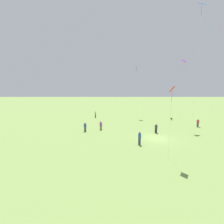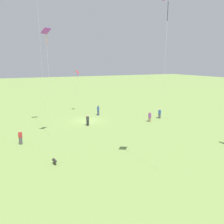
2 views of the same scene
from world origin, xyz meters
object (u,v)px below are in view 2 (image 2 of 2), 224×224
Objects in this scene: kite_2 at (168,7)px; dog_0 at (55,161)px; person_0 at (20,138)px; person_4 at (160,114)px; kite_1 at (77,74)px; person_5 at (150,117)px; person_3 at (98,110)px; person_1 at (88,121)px; kite_0 at (46,36)px.

dog_0 is (5.32, 8.27, -13.28)m from kite_2.
kite_2 is (-12.43, -10.92, 12.82)m from person_0.
person_4 is 23.34m from kite_2.
person_0 is at bearing -141.33° from kite_1.
person_5 is 19.45m from dog_0.
person_0 is 19.93m from person_5.
person_1 is at bearing -83.93° from person_3.
kite_0 is 1.65× the size of kite_1.
kite_1 is (10.95, 11.34, 6.64)m from person_4.
kite_2 reaches higher than person_5.
kite_1 is 27.24m from kite_2.
person_3 is 20.29m from dog_0.
person_0 reaches higher than person_5.
kite_1 reaches higher than person_1.
dog_0 is at bearing -82.17° from person_3.
kite_0 is at bearing -105.76° from dog_0.
person_1 reaches higher than person_5.
kite_0 reaches higher than person_1.
kite_1 is at bearing -97.03° from kite_2.
kite_0 reaches higher than dog_0.
person_0 is 1.01× the size of person_1.
kite_1 is (13.95, -7.56, -5.08)m from kite_0.
person_3 is 8.19m from kite_1.
person_5 is 19.99m from kite_0.
person_5 is 0.11× the size of kite_2.
dog_0 is at bearing -98.10° from person_1.
kite_1 is at bearing -119.36° from dog_0.
dog_0 is (-16.94, 11.15, -0.56)m from person_3.
person_3 is 11.11m from person_4.
kite_1 is (4.26, 2.48, 6.53)m from person_3.
dog_0 is at bearing 132.86° from person_5.
dog_0 is at bearing 128.77° from person_0.
person_0 is 0.21× the size of kite_1.
kite_2 is (-15.57, 11.74, 12.82)m from person_4.
person_4 is at bearing -160.00° from dog_0.
person_4 is 0.12× the size of kite_2.
kite_2 is at bearing -61.88° from person_1.
person_0 is 19.26m from kite_1.
person_3 is 0.14× the size of kite_0.
person_4 is 17.11m from kite_1.
kite_0 is at bearing -122.11° from person_1.
person_4 is 3.05m from person_5.
person_5 is 0.12× the size of kite_0.
kite_2 is (-14.45, 8.90, 12.84)m from person_5.
kite_1 is at bearing -106.66° from kite_0.
person_4 is 0.13× the size of kite_0.
kite_2 is at bearing 131.49° from kite_0.
kite_1 is at bearing -110.47° from person_0.
kite_2 reaches higher than person_3.
kite_1 is (14.10, -11.32, 6.63)m from person_0.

